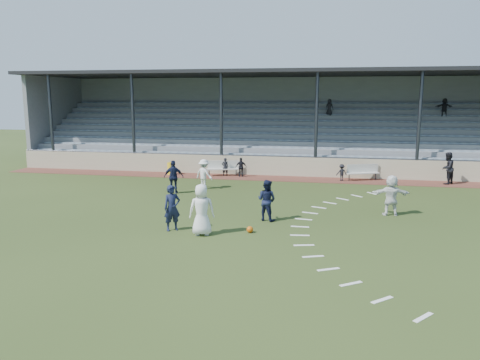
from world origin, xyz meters
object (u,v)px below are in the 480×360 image
trash_bin (171,168)px  player_navy_lead (172,208)px  official (447,168)px  bench_left (223,167)px  football (250,229)px  bench_right (363,171)px  player_white_lead (202,210)px

trash_bin → player_navy_lead: size_ratio=0.45×
official → player_navy_lead: bearing=-7.4°
bench_left → trash_bin: 3.38m
bench_left → football: (3.78, -11.96, -0.46)m
trash_bin → official: size_ratio=0.42×
player_navy_lead → official: bearing=8.7°
bench_left → official: bearing=-16.2°
player_navy_lead → bench_right: bearing=22.8°
trash_bin → player_white_lead: bearing=-66.0°
bench_right → official: 4.68m
football → bench_right: bearing=68.4°
bench_right → player_navy_lead: 14.47m
bench_left → player_white_lead: bearing=-95.1°
bench_right → player_navy_lead: bearing=-144.6°
bench_left → player_navy_lead: player_navy_lead is taller
trash_bin → official: (16.55, -0.13, 0.53)m
football → player_navy_lead: 3.01m
bench_left → football: 12.55m
player_white_lead → player_navy_lead: player_white_lead is taller
player_white_lead → official: size_ratio=1.03×
trash_bin → football: 13.74m
trash_bin → football: bearing=-58.6°
bench_left → football: bearing=-87.1°
bench_right → trash_bin: bench_right is taller
bench_right → official: bearing=-27.6°
trash_bin → official: 16.56m
trash_bin → player_navy_lead: 12.72m
player_white_lead → player_navy_lead: 1.29m
trash_bin → official: official is taller
bench_right → player_navy_lead: (-7.67, -12.27, 0.28)m
bench_right → football: (-4.76, -12.02, -0.46)m
bench_left → player_white_lead: player_white_lead is taller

